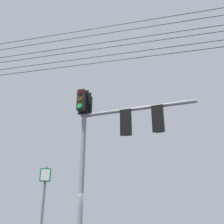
% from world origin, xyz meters
% --- Properties ---
extents(signal_mast_assembly, '(4.57, 1.66, 6.63)m').
position_xyz_m(signal_mast_assembly, '(0.04, 1.16, 4.76)').
color(signal_mast_assembly, gray).
rests_on(signal_mast_assembly, ground).
extents(route_sign_primary, '(0.29, 0.11, 2.97)m').
position_xyz_m(route_sign_primary, '(1.33, 3.79, 1.74)').
color(route_sign_primary, slate).
rests_on(route_sign_primary, ground).
extents(overhead_wire_span, '(25.30, 4.57, 2.61)m').
position_xyz_m(overhead_wire_span, '(-0.23, 1.13, 8.90)').
color(overhead_wire_span, black).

